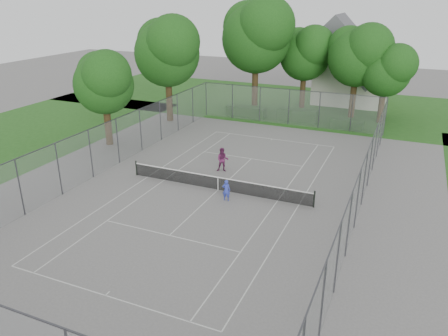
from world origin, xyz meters
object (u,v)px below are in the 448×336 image
at_px(tennis_net, 218,183).
at_px(girl_player, 226,190).
at_px(woman_player, 223,160).
at_px(house, 353,68).

height_order(tennis_net, girl_player, girl_player).
bearing_deg(woman_player, house, 61.38).
relative_size(tennis_net, girl_player, 9.27).
distance_m(tennis_net, house, 29.45).
bearing_deg(house, tennis_net, -98.18).
bearing_deg(girl_player, house, -105.71).
bearing_deg(house, girl_player, -95.78).
xyz_separation_m(tennis_net, house, (4.16, 28.94, 3.53)).
relative_size(tennis_net, woman_player, 7.22).
xyz_separation_m(tennis_net, woman_player, (-1.04, 3.14, 0.38)).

